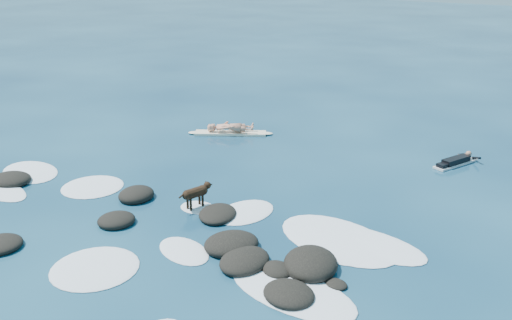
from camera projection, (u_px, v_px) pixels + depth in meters
The scene contains 6 objects.
ground at pixel (132, 218), 16.37m from camera, with size 160.00×160.00×0.00m, color #0A2642.
reef_rocks at pixel (126, 236), 15.12m from camera, with size 14.02×7.66×0.57m.
breaking_foam at pixel (189, 232), 15.52m from camera, with size 14.92×8.50×0.12m.
standing_surfer_rig at pixel (230, 116), 23.61m from camera, with size 3.18×2.20×2.03m.
paddling_surfer_rig at pixel (456, 161), 20.43m from camera, with size 1.29×2.16×0.38m.
dog at pixel (197, 192), 16.79m from camera, with size 0.50×1.22×0.78m.
Camera 1 is at (11.40, -10.11, 7.17)m, focal length 40.00 mm.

